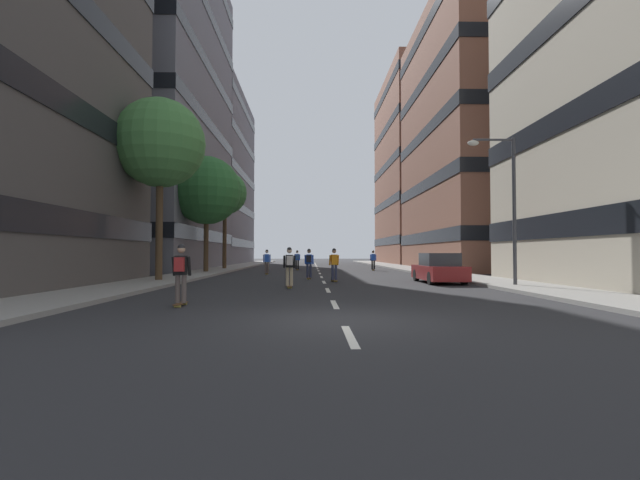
{
  "coord_description": "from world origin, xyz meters",
  "views": [
    {
      "loc": [
        -0.72,
        -10.1,
        1.51
      ],
      "look_at": [
        0.0,
        22.33,
        2.48
      ],
      "focal_mm": 24.83,
      "sensor_mm": 36.0,
      "label": 1
    }
  ],
  "objects_px": {
    "parked_car_near": "(439,269)",
    "street_tree_mid": "(206,191)",
    "street_tree_far": "(225,193)",
    "skater_2": "(334,263)",
    "skater_3": "(297,259)",
    "skater_4": "(181,271)",
    "skater_5": "(309,262)",
    "skater_0": "(289,265)",
    "skater_1": "(267,261)",
    "skater_6": "(373,259)",
    "street_tree_near": "(160,143)",
    "streetlamp_right": "(506,194)"
  },
  "relations": [
    {
      "from": "parked_car_near",
      "to": "skater_1",
      "type": "relative_size",
      "value": 2.47
    },
    {
      "from": "skater_1",
      "to": "skater_2",
      "type": "xyz_separation_m",
      "value": [
        4.4,
        -8.27,
        0.0
      ]
    },
    {
      "from": "streetlamp_right",
      "to": "skater_2",
      "type": "bearing_deg",
      "value": 149.48
    },
    {
      "from": "skater_5",
      "to": "street_tree_far",
      "type": "bearing_deg",
      "value": 117.67
    },
    {
      "from": "street_tree_near",
      "to": "street_tree_far",
      "type": "bearing_deg",
      "value": 90.0
    },
    {
      "from": "parked_car_near",
      "to": "street_tree_mid",
      "type": "height_order",
      "value": "street_tree_mid"
    },
    {
      "from": "street_tree_far",
      "to": "skater_4",
      "type": "distance_m",
      "value": 29.0
    },
    {
      "from": "streetlamp_right",
      "to": "skater_2",
      "type": "distance_m",
      "value": 9.11
    },
    {
      "from": "street_tree_near",
      "to": "skater_4",
      "type": "bearing_deg",
      "value": -68.23
    },
    {
      "from": "street_tree_far",
      "to": "skater_3",
      "type": "distance_m",
      "value": 9.1
    },
    {
      "from": "parked_car_near",
      "to": "street_tree_far",
      "type": "height_order",
      "value": "street_tree_far"
    },
    {
      "from": "skater_0",
      "to": "skater_1",
      "type": "bearing_deg",
      "value": 100.0
    },
    {
      "from": "skater_4",
      "to": "skater_6",
      "type": "relative_size",
      "value": 1.0
    },
    {
      "from": "skater_1",
      "to": "skater_4",
      "type": "bearing_deg",
      "value": -91.75
    },
    {
      "from": "skater_2",
      "to": "skater_6",
      "type": "relative_size",
      "value": 1.0
    },
    {
      "from": "skater_1",
      "to": "skater_6",
      "type": "xyz_separation_m",
      "value": [
        8.63,
        6.69,
        0.0
      ]
    },
    {
      "from": "skater_5",
      "to": "skater_6",
      "type": "xyz_separation_m",
      "value": [
        5.58,
        12.66,
        -0.03
      ]
    },
    {
      "from": "streetlamp_right",
      "to": "skater_1",
      "type": "relative_size",
      "value": 3.65
    },
    {
      "from": "streetlamp_right",
      "to": "skater_3",
      "type": "height_order",
      "value": "streetlamp_right"
    },
    {
      "from": "street_tree_near",
      "to": "skater_5",
      "type": "xyz_separation_m",
      "value": [
        7.81,
        2.71,
        -6.26
      ]
    },
    {
      "from": "parked_car_near",
      "to": "skater_6",
      "type": "bearing_deg",
      "value": 93.72
    },
    {
      "from": "skater_4",
      "to": "streetlamp_right",
      "type": "bearing_deg",
      "value": 27.81
    },
    {
      "from": "street_tree_mid",
      "to": "skater_1",
      "type": "xyz_separation_m",
      "value": [
        4.76,
        -1.73,
        -5.28
      ]
    },
    {
      "from": "street_tree_far",
      "to": "skater_2",
      "type": "distance_m",
      "value": 20.41
    },
    {
      "from": "street_tree_near",
      "to": "streetlamp_right",
      "type": "height_order",
      "value": "street_tree_near"
    },
    {
      "from": "street_tree_near",
      "to": "streetlamp_right",
      "type": "bearing_deg",
      "value": -13.43
    },
    {
      "from": "street_tree_near",
      "to": "skater_0",
      "type": "height_order",
      "value": "street_tree_near"
    },
    {
      "from": "street_tree_far",
      "to": "street_tree_mid",
      "type": "bearing_deg",
      "value": -90.0
    },
    {
      "from": "street_tree_near",
      "to": "skater_1",
      "type": "xyz_separation_m",
      "value": [
        4.76,
        8.67,
        -6.29
      ]
    },
    {
      "from": "parked_car_near",
      "to": "skater_0",
      "type": "distance_m",
      "value": 8.09
    },
    {
      "from": "street_tree_near",
      "to": "street_tree_far",
      "type": "relative_size",
      "value": 1.06
    },
    {
      "from": "street_tree_far",
      "to": "streetlamp_right",
      "type": "distance_m",
      "value": 27.3
    },
    {
      "from": "skater_0",
      "to": "skater_1",
      "type": "xyz_separation_m",
      "value": [
        -2.21,
        12.52,
        -0.03
      ]
    },
    {
      "from": "skater_0",
      "to": "skater_3",
      "type": "bearing_deg",
      "value": 90.7
    },
    {
      "from": "parked_car_near",
      "to": "skater_4",
      "type": "distance_m",
      "value": 14.12
    },
    {
      "from": "streetlamp_right",
      "to": "skater_3",
      "type": "relative_size",
      "value": 3.65
    },
    {
      "from": "street_tree_near",
      "to": "streetlamp_right",
      "type": "distance_m",
      "value": 17.27
    },
    {
      "from": "street_tree_near",
      "to": "skater_0",
      "type": "xyz_separation_m",
      "value": [
        6.97,
        -3.85,
        -6.26
      ]
    },
    {
      "from": "skater_4",
      "to": "skater_3",
      "type": "bearing_deg",
      "value": 84.61
    },
    {
      "from": "parked_car_near",
      "to": "street_tree_mid",
      "type": "distance_m",
      "value": 19.08
    },
    {
      "from": "street_tree_mid",
      "to": "skater_2",
      "type": "xyz_separation_m",
      "value": [
        9.16,
        -10.0,
        -5.28
      ]
    },
    {
      "from": "parked_car_near",
      "to": "streetlamp_right",
      "type": "bearing_deg",
      "value": -56.81
    },
    {
      "from": "skater_2",
      "to": "skater_4",
      "type": "relative_size",
      "value": 1.0
    },
    {
      "from": "skater_0",
      "to": "skater_5",
      "type": "distance_m",
      "value": 6.62
    },
    {
      "from": "street_tree_far",
      "to": "skater_1",
      "type": "xyz_separation_m",
      "value": [
        4.76,
        -8.93,
        -6.06
      ]
    },
    {
      "from": "skater_6",
      "to": "skater_3",
      "type": "bearing_deg",
      "value": 170.24
    },
    {
      "from": "streetlamp_right",
      "to": "skater_6",
      "type": "xyz_separation_m",
      "value": [
        -3.13,
        19.31,
        -3.15
      ]
    },
    {
      "from": "parked_car_near",
      "to": "skater_0",
      "type": "height_order",
      "value": "skater_0"
    },
    {
      "from": "skater_0",
      "to": "skater_5",
      "type": "height_order",
      "value": "same"
    },
    {
      "from": "skater_1",
      "to": "skater_2",
      "type": "height_order",
      "value": "same"
    }
  ]
}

